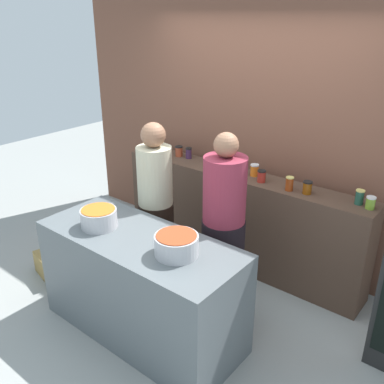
% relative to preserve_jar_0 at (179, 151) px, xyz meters
% --- Properties ---
extents(ground, '(12.00, 12.00, 0.00)m').
position_rel_preserve_jar_0_xyz_m(ground, '(0.83, -1.15, -1.05)').
color(ground, gray).
extents(storefront_wall, '(4.80, 0.12, 3.00)m').
position_rel_preserve_jar_0_xyz_m(storefront_wall, '(0.83, 0.30, 0.45)').
color(storefront_wall, brown).
rests_on(storefront_wall, ground).
extents(display_shelf, '(2.70, 0.36, 0.99)m').
position_rel_preserve_jar_0_xyz_m(display_shelf, '(0.83, -0.05, -0.56)').
color(display_shelf, '#4A3529').
rests_on(display_shelf, ground).
extents(prep_table, '(1.70, 0.70, 0.89)m').
position_rel_preserve_jar_0_xyz_m(prep_table, '(0.83, -1.45, -0.61)').
color(prep_table, '#555D61').
rests_on(prep_table, ground).
extents(preserve_jar_0, '(0.09, 0.09, 0.12)m').
position_rel_preserve_jar_0_xyz_m(preserve_jar_0, '(0.00, 0.00, 0.00)').
color(preserve_jar_0, '#9B3F26').
rests_on(preserve_jar_0, display_shelf).
extents(preserve_jar_1, '(0.07, 0.07, 0.12)m').
position_rel_preserve_jar_0_xyz_m(preserve_jar_1, '(0.13, 0.01, 0.00)').
color(preserve_jar_1, '#3D2344').
rests_on(preserve_jar_1, display_shelf).
extents(preserve_jar_2, '(0.09, 0.09, 0.13)m').
position_rel_preserve_jar_0_xyz_m(preserve_jar_2, '(0.78, -0.05, 0.01)').
color(preserve_jar_2, '#4F1650').
rests_on(preserve_jar_2, display_shelf).
extents(preserve_jar_3, '(0.08, 0.08, 0.12)m').
position_rel_preserve_jar_0_xyz_m(preserve_jar_3, '(0.97, -0.00, 0.00)').
color(preserve_jar_3, orange).
rests_on(preserve_jar_3, display_shelf).
extents(preserve_jar_4, '(0.08, 0.08, 0.12)m').
position_rel_preserve_jar_0_xyz_m(preserve_jar_4, '(1.10, -0.10, -0.00)').
color(preserve_jar_4, '#A72920').
rests_on(preserve_jar_4, display_shelf).
extents(preserve_jar_5, '(0.07, 0.07, 0.13)m').
position_rel_preserve_jar_0_xyz_m(preserve_jar_5, '(1.40, -0.12, 0.01)').
color(preserve_jar_5, '#8D3512').
rests_on(preserve_jar_5, display_shelf).
extents(preserve_jar_6, '(0.08, 0.08, 0.12)m').
position_rel_preserve_jar_0_xyz_m(preserve_jar_6, '(1.56, -0.09, 0.00)').
color(preserve_jar_6, '#82400D').
rests_on(preserve_jar_6, display_shelf).
extents(preserve_jar_7, '(0.07, 0.07, 0.13)m').
position_rel_preserve_jar_0_xyz_m(preserve_jar_7, '(1.99, -0.02, 0.01)').
color(preserve_jar_7, '#214C3C').
rests_on(preserve_jar_7, display_shelf).
extents(preserve_jar_8, '(0.08, 0.08, 0.11)m').
position_rel_preserve_jar_0_xyz_m(preserve_jar_8, '(2.10, -0.05, -0.01)').
color(preserve_jar_8, olive).
rests_on(preserve_jar_8, display_shelf).
extents(cooking_pot_left, '(0.29, 0.29, 0.15)m').
position_rel_preserve_jar_0_xyz_m(cooking_pot_left, '(0.45, -1.52, -0.09)').
color(cooking_pot_left, '#B7B7BC').
rests_on(cooking_pot_left, prep_table).
extents(cooking_pot_center, '(0.32, 0.32, 0.16)m').
position_rel_preserve_jar_0_xyz_m(cooking_pot_center, '(1.21, -1.45, -0.09)').
color(cooking_pot_center, '#B7B7BC').
rests_on(cooking_pot_center, prep_table).
extents(cook_with_tongs, '(0.33, 0.33, 1.62)m').
position_rel_preserve_jar_0_xyz_m(cook_with_tongs, '(0.47, -0.88, -0.31)').
color(cook_with_tongs, black).
rests_on(cook_with_tongs, ground).
extents(cook_in_cap, '(0.36, 0.36, 1.64)m').
position_rel_preserve_jar_0_xyz_m(cook_in_cap, '(1.19, -0.82, -0.31)').
color(cook_in_cap, black).
rests_on(cook_in_cap, ground).
extents(bread_crate, '(0.48, 0.39, 0.23)m').
position_rel_preserve_jar_0_xyz_m(bread_crate, '(-0.44, -1.43, -0.94)').
color(bread_crate, olive).
rests_on(bread_crate, ground).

